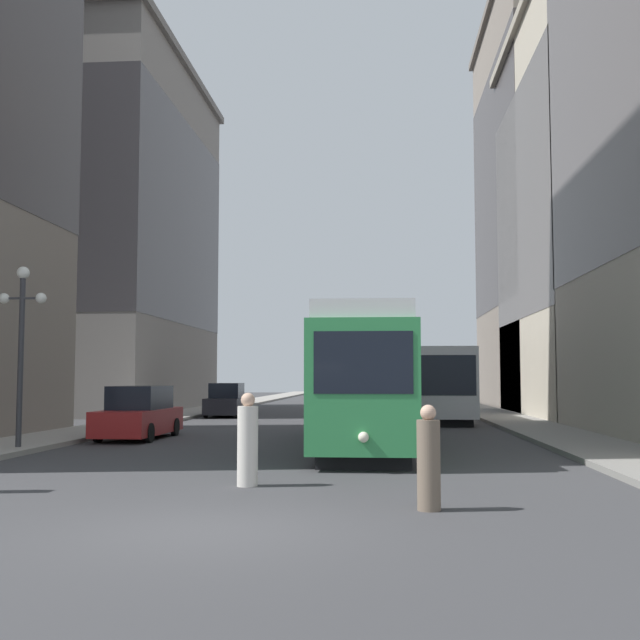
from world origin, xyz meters
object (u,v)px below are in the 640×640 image
at_px(parked_car_left_mid, 227,401).
at_px(pedestrian_crossing_near, 429,461).
at_px(pedestrian_crossing_far, 248,442).
at_px(lamp_post_left_near, 22,327).
at_px(transit_bus, 436,381).
at_px(streetcar, 368,378).
at_px(parked_car_left_near, 139,414).

relative_size(parked_car_left_mid, pedestrian_crossing_near, 2.77).
relative_size(pedestrian_crossing_near, pedestrian_crossing_far, 0.92).
height_order(pedestrian_crossing_far, lamp_post_left_near, lamp_post_left_near).
distance_m(transit_bus, parked_car_left_mid, 11.44).
xyz_separation_m(pedestrian_crossing_near, lamp_post_left_near, (-11.00, 8.74, 2.78)).
bearing_deg(pedestrian_crossing_far, lamp_post_left_near, -146.83).
bearing_deg(transit_bus, parked_car_left_mid, 166.11).
distance_m(streetcar, pedestrian_crossing_near, 12.10).
bearing_deg(streetcar, parked_car_left_mid, 114.94).
height_order(streetcar, pedestrian_crossing_near, streetcar).
height_order(transit_bus, pedestrian_crossing_near, transit_bus).
bearing_deg(pedestrian_crossing_near, streetcar, 46.09).
bearing_deg(streetcar, lamp_post_left_near, -162.00).
height_order(streetcar, lamp_post_left_near, lamp_post_left_near).
xyz_separation_m(pedestrian_crossing_near, pedestrian_crossing_far, (-3.35, 2.49, 0.06)).
distance_m(streetcar, transit_bus, 14.73).
height_order(transit_bus, parked_car_left_near, transit_bus).
bearing_deg(pedestrian_crossing_far, streetcar, 149.40).
bearing_deg(parked_car_left_near, streetcar, -11.93).
xyz_separation_m(transit_bus, parked_car_left_mid, (-11.10, 2.54, -1.10)).
xyz_separation_m(parked_car_left_near, lamp_post_left_near, (-1.90, -4.99, 2.71)).
height_order(parked_car_left_near, parked_car_left_mid, same).
distance_m(streetcar, parked_car_left_mid, 18.74).
bearing_deg(streetcar, pedestrian_crossing_near, -84.64).
distance_m(parked_car_left_mid, pedestrian_crossing_far, 27.02).
xyz_separation_m(parked_car_left_near, pedestrian_crossing_near, (9.10, -13.73, -0.07)).
distance_m(streetcar, pedestrian_crossing_far, 9.81).
relative_size(transit_bus, parked_car_left_near, 2.48).
bearing_deg(pedestrian_crossing_near, parked_car_left_near, 74.08).
relative_size(streetcar, transit_bus, 1.22).
relative_size(parked_car_left_near, pedestrian_crossing_near, 2.94).
height_order(transit_bus, lamp_post_left_near, lamp_post_left_near).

